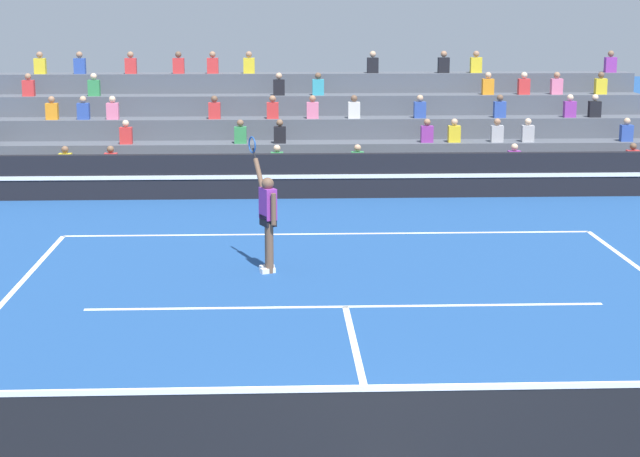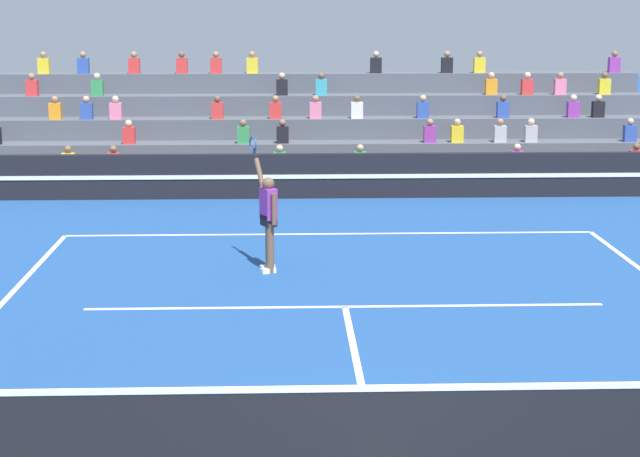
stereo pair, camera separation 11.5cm
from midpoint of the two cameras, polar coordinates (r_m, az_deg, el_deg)
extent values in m
cube|color=white|center=(22.32, 0.31, -0.28)|extent=(11.00, 0.10, 0.01)
cube|color=white|center=(17.01, 1.17, -4.18)|extent=(8.25, 0.10, 0.01)
cube|color=black|center=(10.80, 3.32, -11.13)|extent=(11.90, 0.02, 1.00)
cube|color=white|center=(10.60, 3.35, -8.49)|extent=(11.90, 0.04, 0.06)
cube|color=black|center=(26.40, -0.12, 2.83)|extent=(18.00, 0.24, 1.10)
cube|color=white|center=(26.27, -0.11, 2.79)|extent=(18.00, 0.02, 0.10)
cube|color=#4C515B|center=(27.70, -0.23, 2.69)|extent=(18.56, 0.95, 0.55)
cube|color=red|center=(28.94, 16.22, 3.60)|extent=(0.32, 0.22, 0.44)
sphere|color=brown|center=(28.89, 16.26, 4.23)|extent=(0.18, 0.18, 0.18)
cube|color=#338C4C|center=(27.44, -2.43, 3.63)|extent=(0.32, 0.22, 0.44)
sphere|color=beige|center=(27.39, -2.43, 4.30)|extent=(0.18, 0.18, 0.18)
cube|color=yellow|center=(27.96, -13.53, 3.47)|extent=(0.32, 0.22, 0.44)
sphere|color=brown|center=(27.92, -13.56, 4.12)|extent=(0.18, 0.18, 0.18)
cube|color=#338C4C|center=(27.51, 1.89, 3.66)|extent=(0.32, 0.22, 0.44)
sphere|color=tan|center=(27.47, 1.90, 4.32)|extent=(0.18, 0.18, 0.18)
cube|color=red|center=(27.76, -11.20, 3.51)|extent=(0.32, 0.22, 0.44)
sphere|color=brown|center=(27.72, -11.23, 4.17)|extent=(0.18, 0.18, 0.18)
cube|color=purple|center=(28.10, 10.20, 3.65)|extent=(0.32, 0.22, 0.44)
sphere|color=beige|center=(28.06, 10.22, 4.30)|extent=(0.18, 0.18, 0.18)
cube|color=#4C515B|center=(28.59, -0.30, 3.54)|extent=(18.56, 0.95, 1.10)
cube|color=black|center=(28.30, -2.27, 5.01)|extent=(0.32, 0.22, 0.44)
sphere|color=brown|center=(28.27, -2.28, 5.66)|extent=(0.18, 0.18, 0.18)
cube|color=yellow|center=(28.69, 7.05, 5.03)|extent=(0.32, 0.22, 0.44)
sphere|color=tan|center=(28.65, 7.07, 5.66)|extent=(0.18, 0.18, 0.18)
cube|color=#2D4CA5|center=(29.80, 15.92, 4.92)|extent=(0.32, 0.22, 0.44)
sphere|color=tan|center=(29.76, 15.95, 5.53)|extent=(0.18, 0.18, 0.18)
cube|color=#B2B2B7|center=(29.07, 10.90, 4.99)|extent=(0.32, 0.22, 0.44)
sphere|color=beige|center=(29.04, 10.93, 5.62)|extent=(0.18, 0.18, 0.18)
cube|color=red|center=(28.58, -10.42, 4.89)|extent=(0.32, 0.22, 0.44)
sphere|color=beige|center=(28.55, -10.44, 5.53)|extent=(0.18, 0.18, 0.18)
cube|color=#B2B2B7|center=(28.90, 9.30, 5.01)|extent=(0.32, 0.22, 0.44)
sphere|color=#9E7051|center=(28.86, 9.33, 5.64)|extent=(0.18, 0.18, 0.18)
cube|color=#338C4C|center=(28.32, -4.38, 4.99)|extent=(0.32, 0.22, 0.44)
sphere|color=brown|center=(28.28, -4.39, 5.64)|extent=(0.18, 0.18, 0.18)
cube|color=purple|center=(28.58, 5.61, 5.03)|extent=(0.32, 0.22, 0.44)
sphere|color=#9E7051|center=(28.54, 5.62, 5.67)|extent=(0.18, 0.18, 0.18)
cube|color=#4C515B|center=(29.50, -0.37, 4.33)|extent=(18.56, 0.95, 1.65)
cube|color=pink|center=(29.20, -0.51, 6.32)|extent=(0.32, 0.22, 0.44)
sphere|color=#9E7051|center=(29.17, -0.51, 6.95)|extent=(0.18, 0.18, 0.18)
cube|color=red|center=(29.19, -2.66, 6.31)|extent=(0.32, 0.22, 0.44)
sphere|color=#9E7051|center=(29.16, -2.66, 6.93)|extent=(0.18, 0.18, 0.18)
cube|color=#2D4CA5|center=(29.81, 9.45, 6.28)|extent=(0.32, 0.22, 0.44)
sphere|color=brown|center=(29.78, 9.47, 6.89)|extent=(0.18, 0.18, 0.18)
cube|color=black|center=(30.46, 14.33, 6.19)|extent=(0.32, 0.22, 0.44)
sphere|color=beige|center=(30.43, 14.36, 6.79)|extent=(0.18, 0.18, 0.18)
cube|color=#2D4CA5|center=(29.44, 5.23, 6.32)|extent=(0.32, 0.22, 0.44)
sphere|color=tan|center=(29.42, 5.25, 6.94)|extent=(0.18, 0.18, 0.18)
cube|color=#2D4CA5|center=(29.66, -12.61, 6.12)|extent=(0.32, 0.22, 0.44)
sphere|color=tan|center=(29.63, -12.64, 6.74)|extent=(0.18, 0.18, 0.18)
cube|color=silver|center=(29.26, 1.71, 6.33)|extent=(0.32, 0.22, 0.44)
sphere|color=brown|center=(29.23, 1.72, 6.95)|extent=(0.18, 0.18, 0.18)
cube|color=pink|center=(29.53, -11.11, 6.16)|extent=(0.32, 0.22, 0.44)
sphere|color=beige|center=(29.50, -11.13, 6.78)|extent=(0.18, 0.18, 0.18)
cube|color=orange|center=(29.81, -14.21, 6.08)|extent=(0.32, 0.22, 0.44)
sphere|color=#9E7051|center=(29.79, -14.24, 6.69)|extent=(0.18, 0.18, 0.18)
cube|color=purple|center=(30.27, 13.07, 6.21)|extent=(0.32, 0.22, 0.44)
sphere|color=beige|center=(30.24, 13.10, 6.82)|extent=(0.18, 0.18, 0.18)
cube|color=red|center=(29.24, -5.76, 6.27)|extent=(0.32, 0.22, 0.44)
sphere|color=brown|center=(29.21, -5.77, 6.89)|extent=(0.18, 0.18, 0.18)
cube|color=#4C515B|center=(30.40, -0.43, 5.08)|extent=(18.56, 0.95, 2.20)
cube|color=#338C4C|center=(30.51, -12.06, 7.34)|extent=(0.32, 0.22, 0.44)
sphere|color=beige|center=(30.49, -12.09, 7.94)|extent=(0.18, 0.18, 0.18)
cube|color=red|center=(30.88, 10.71, 7.45)|extent=(0.32, 0.22, 0.44)
sphere|color=beige|center=(30.85, 10.73, 8.04)|extent=(0.18, 0.18, 0.18)
cube|color=black|center=(30.09, -2.31, 7.53)|extent=(0.32, 0.22, 0.44)
sphere|color=tan|center=(30.06, -2.32, 8.14)|extent=(0.18, 0.18, 0.18)
cube|color=teal|center=(30.11, -0.21, 7.54)|extent=(0.32, 0.22, 0.44)
sphere|color=brown|center=(30.09, -0.21, 8.15)|extent=(0.18, 0.18, 0.18)
cube|color=yellow|center=(31.44, 14.64, 7.35)|extent=(0.32, 0.22, 0.44)
sphere|color=brown|center=(31.42, 14.67, 7.93)|extent=(0.18, 0.18, 0.18)
cube|color=orange|center=(30.66, 8.83, 7.48)|extent=(0.32, 0.22, 0.44)
sphere|color=tan|center=(30.64, 8.85, 8.08)|extent=(0.18, 0.18, 0.18)
cube|color=red|center=(30.86, -15.38, 7.23)|extent=(0.32, 0.22, 0.44)
sphere|color=#9E7051|center=(30.84, -15.42, 7.82)|extent=(0.18, 0.18, 0.18)
cube|color=pink|center=(31.10, 12.40, 7.41)|extent=(0.32, 0.22, 0.44)
sphere|color=#9E7051|center=(31.08, 12.42, 8.00)|extent=(0.18, 0.18, 0.18)
cube|color=#4C515B|center=(31.32, -0.49, 5.79)|extent=(18.56, 0.95, 2.75)
cube|color=purple|center=(32.47, 15.13, 8.43)|extent=(0.32, 0.22, 0.44)
sphere|color=brown|center=(32.46, 15.16, 8.99)|extent=(0.18, 0.18, 0.18)
cube|color=yellow|center=(31.01, -3.91, 8.66)|extent=(0.32, 0.22, 0.44)
sphere|color=#9E7051|center=(30.99, -3.92, 9.25)|extent=(0.18, 0.18, 0.18)
cube|color=#2D4CA5|center=(31.50, -12.79, 8.45)|extent=(0.32, 0.22, 0.44)
sphere|color=#9E7051|center=(31.49, -12.82, 9.03)|extent=(0.18, 0.18, 0.18)
cube|color=red|center=(31.05, -5.85, 8.63)|extent=(0.32, 0.22, 0.44)
sphere|color=#9E7051|center=(31.04, -5.86, 9.22)|extent=(0.18, 0.18, 0.18)
cube|color=black|center=(31.12, 2.72, 8.69)|extent=(0.32, 0.22, 0.44)
sphere|color=tan|center=(31.10, 2.73, 9.28)|extent=(0.18, 0.18, 0.18)
cube|color=yellow|center=(31.72, -14.80, 8.37)|extent=(0.32, 0.22, 0.44)
sphere|color=#9E7051|center=(31.71, -14.83, 8.95)|extent=(0.18, 0.18, 0.18)
cube|color=red|center=(31.13, -7.66, 8.60)|extent=(0.32, 0.22, 0.44)
sphere|color=brown|center=(31.11, -7.67, 9.18)|extent=(0.18, 0.18, 0.18)
cube|color=yellow|center=(31.53, 8.21, 8.62)|extent=(0.32, 0.22, 0.44)
sphere|color=#9E7051|center=(31.51, 8.23, 9.20)|extent=(0.18, 0.18, 0.18)
cube|color=black|center=(31.37, 6.50, 8.65)|extent=(0.32, 0.22, 0.44)
sphere|color=#9E7051|center=(31.35, 6.52, 9.23)|extent=(0.18, 0.18, 0.18)
cube|color=red|center=(31.28, -10.16, 8.53)|extent=(0.32, 0.22, 0.44)
sphere|color=#9E7051|center=(31.26, -10.18, 9.12)|extent=(0.18, 0.18, 0.18)
cylinder|color=brown|center=(19.04, -2.88, -1.06)|extent=(0.14, 0.14, 0.90)
cylinder|color=brown|center=(19.27, -2.93, -0.91)|extent=(0.14, 0.14, 0.90)
cube|color=black|center=(19.03, -2.96, 0.44)|extent=(0.31, 0.37, 0.20)
cube|color=purple|center=(18.98, -2.97, 1.33)|extent=(0.33, 0.41, 0.56)
sphere|color=brown|center=(18.91, -2.98, 2.40)|extent=(0.22, 0.22, 0.22)
cube|color=white|center=(19.12, -2.97, -2.26)|extent=(0.29, 0.22, 0.09)
cube|color=white|center=(19.35, -3.02, -2.09)|extent=(0.29, 0.22, 0.09)
cylinder|color=brown|center=(18.77, -2.67, 1.03)|extent=(0.09, 0.09, 0.56)
cylinder|color=brown|center=(19.23, -3.44, 2.91)|extent=(0.24, 0.39, 0.56)
cylinder|color=black|center=(19.37, -3.70, 4.00)|extent=(0.09, 0.14, 0.20)
torus|color=#1E4C99|center=(19.43, -3.81, 4.48)|extent=(0.20, 0.40, 0.42)
sphere|color=#C6DB33|center=(13.12, 5.04, -9.08)|extent=(0.07, 0.07, 0.07)
camera|label=1|loc=(0.06, -90.19, -0.04)|focal=60.00mm
camera|label=2|loc=(0.06, 89.81, 0.04)|focal=60.00mm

